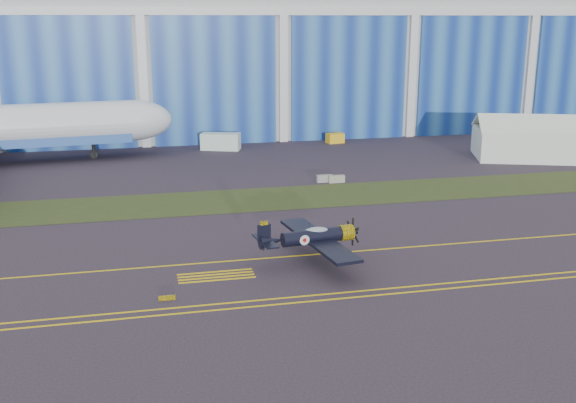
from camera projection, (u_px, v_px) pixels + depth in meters
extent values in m
plane|color=#342B37|center=(394.00, 230.00, 64.20)|extent=(260.00, 260.00, 0.00)
cube|color=#475128|center=(349.00, 194.00, 77.37)|extent=(260.00, 10.00, 0.02)
cube|color=silver|center=(258.00, 43.00, 128.01)|extent=(220.00, 45.00, 30.00)
cube|color=#163797|center=(283.00, 80.00, 107.87)|extent=(220.00, 0.60, 20.00)
cube|color=silver|center=(283.00, 11.00, 105.04)|extent=(220.00, 0.70, 1.20)
cube|color=yellow|center=(415.00, 247.00, 59.49)|extent=(200.00, 0.20, 0.02)
cube|color=yellow|center=(465.00, 287.00, 50.55)|extent=(80.00, 0.20, 0.02)
cube|color=yellow|center=(459.00, 282.00, 51.49)|extent=(80.00, 0.20, 0.02)
cube|color=yellow|center=(167.00, 298.00, 48.17)|extent=(1.20, 0.15, 0.35)
cube|color=white|center=(221.00, 142.00, 103.20)|extent=(6.33, 4.24, 2.55)
cube|color=yellow|center=(335.00, 138.00, 108.99)|extent=(2.95, 2.14, 1.57)
cube|color=gray|center=(325.00, 179.00, 82.90)|extent=(2.01, 0.65, 0.90)
cube|color=#9F9F8A|center=(337.00, 179.00, 82.67)|extent=(2.00, 0.61, 0.90)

